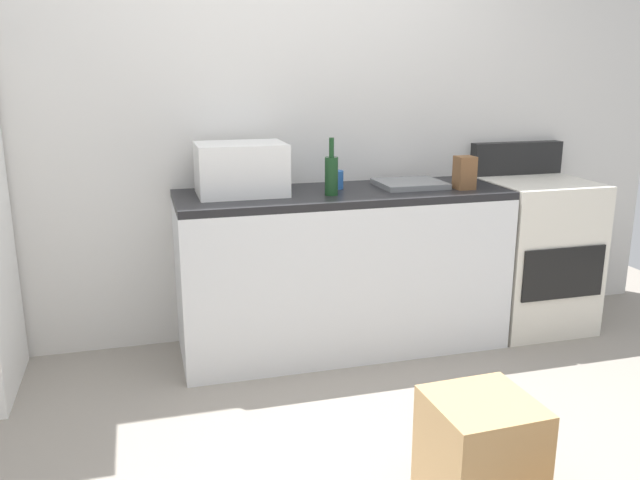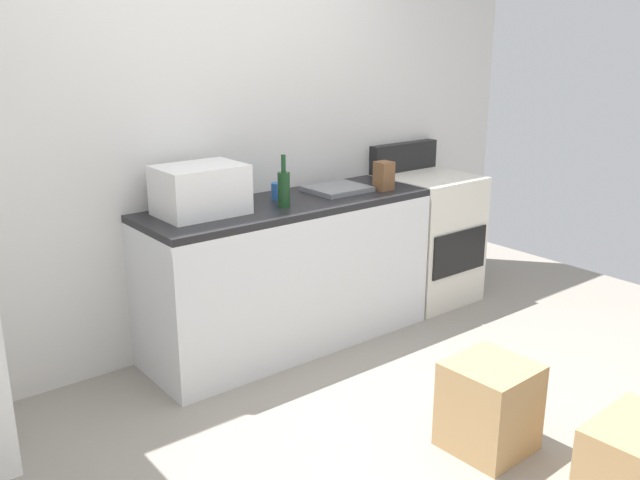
{
  "view_description": "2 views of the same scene",
  "coord_description": "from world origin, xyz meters",
  "px_view_note": "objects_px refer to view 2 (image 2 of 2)",
  "views": [
    {
      "loc": [
        -0.76,
        -2.12,
        1.55
      ],
      "look_at": [
        0.06,
        0.81,
        0.74
      ],
      "focal_mm": 36.63,
      "sensor_mm": 36.0,
      "label": 1
    },
    {
      "loc": [
        -1.98,
        -1.98,
        1.84
      ],
      "look_at": [
        0.04,
        0.56,
        0.86
      ],
      "focal_mm": 38.3,
      "sensor_mm": 36.0,
      "label": 2
    }
  ],
  "objects_px": {
    "wine_bottle": "(284,188)",
    "knife_block": "(384,176)",
    "cardboard_box_small": "(489,406)",
    "stove_oven": "(426,236)",
    "coffee_mug": "(278,191)",
    "microwave": "(200,190)"
  },
  "relations": [
    {
      "from": "stove_oven",
      "to": "microwave",
      "type": "relative_size",
      "value": 2.39
    },
    {
      "from": "knife_block",
      "to": "wine_bottle",
      "type": "bearing_deg",
      "value": 178.05
    },
    {
      "from": "wine_bottle",
      "to": "cardboard_box_small",
      "type": "bearing_deg",
      "value": -84.23
    },
    {
      "from": "microwave",
      "to": "knife_block",
      "type": "height_order",
      "value": "microwave"
    },
    {
      "from": "wine_bottle",
      "to": "knife_block",
      "type": "relative_size",
      "value": 1.67
    },
    {
      "from": "wine_bottle",
      "to": "coffee_mug",
      "type": "bearing_deg",
      "value": 65.34
    },
    {
      "from": "knife_block",
      "to": "cardboard_box_small",
      "type": "height_order",
      "value": "knife_block"
    },
    {
      "from": "stove_oven",
      "to": "knife_block",
      "type": "distance_m",
      "value": 0.78
    },
    {
      "from": "stove_oven",
      "to": "microwave",
      "type": "bearing_deg",
      "value": 178.45
    },
    {
      "from": "microwave",
      "to": "coffee_mug",
      "type": "distance_m",
      "value": 0.54
    },
    {
      "from": "knife_block",
      "to": "microwave",
      "type": "bearing_deg",
      "value": 171.79
    },
    {
      "from": "stove_oven",
      "to": "coffee_mug",
      "type": "bearing_deg",
      "value": 176.65
    },
    {
      "from": "microwave",
      "to": "cardboard_box_small",
      "type": "xyz_separation_m",
      "value": [
        0.59,
        -1.55,
        -0.83
      ]
    },
    {
      "from": "stove_oven",
      "to": "coffee_mug",
      "type": "height_order",
      "value": "stove_oven"
    },
    {
      "from": "coffee_mug",
      "to": "knife_block",
      "type": "height_order",
      "value": "knife_block"
    },
    {
      "from": "wine_bottle",
      "to": "cardboard_box_small",
      "type": "distance_m",
      "value": 1.62
    },
    {
      "from": "stove_oven",
      "to": "microwave",
      "type": "xyz_separation_m",
      "value": [
        -1.76,
        0.05,
        0.57
      ]
    },
    {
      "from": "stove_oven",
      "to": "cardboard_box_small",
      "type": "relative_size",
      "value": 2.62
    },
    {
      "from": "microwave",
      "to": "cardboard_box_small",
      "type": "height_order",
      "value": "microwave"
    },
    {
      "from": "coffee_mug",
      "to": "cardboard_box_small",
      "type": "bearing_deg",
      "value": -87.74
    },
    {
      "from": "coffee_mug",
      "to": "cardboard_box_small",
      "type": "relative_size",
      "value": 0.24
    },
    {
      "from": "cardboard_box_small",
      "to": "stove_oven",
      "type": "bearing_deg",
      "value": 51.99
    }
  ]
}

